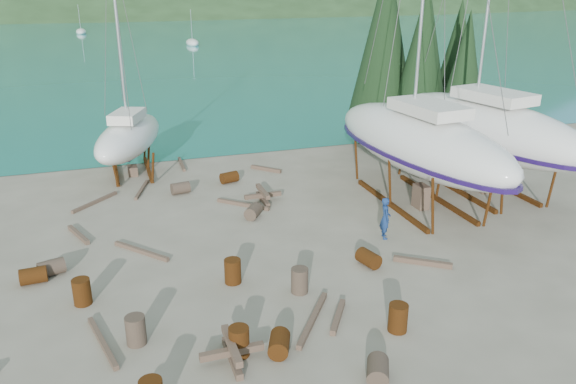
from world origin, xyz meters
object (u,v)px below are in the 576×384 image
object	(u,v)px
large_sailboat_near	(419,141)
small_sailboat_shore	(129,137)
large_sailboat_far	(482,127)
worker	(385,218)

from	to	relation	value
large_sailboat_near	small_sailboat_shore	world-z (taller)	large_sailboat_near
large_sailboat_near	large_sailboat_far	bearing A→B (deg)	7.25
large_sailboat_near	worker	distance (m)	4.85
small_sailboat_shore	worker	xyz separation A→B (m)	(9.20, -11.89, -1.18)
large_sailboat_near	large_sailboat_far	distance (m)	4.18
large_sailboat_near	large_sailboat_far	size ratio (longest dim) A/B	0.98
large_sailboat_far	worker	xyz separation A→B (m)	(-7.19, -3.94, -2.28)
large_sailboat_far	small_sailboat_shore	bearing A→B (deg)	143.42
large_sailboat_far	worker	size ratio (longest dim) A/B	11.09
small_sailboat_shore	large_sailboat_far	bearing A→B (deg)	-4.03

